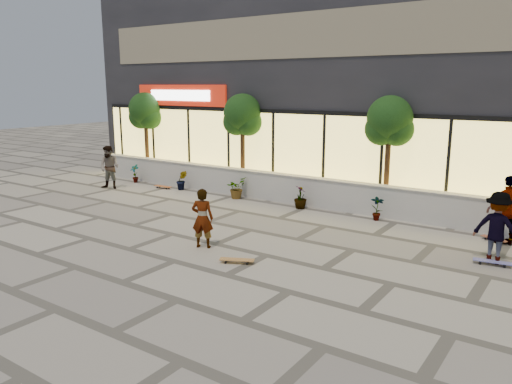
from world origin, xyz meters
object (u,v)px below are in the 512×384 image
Objects in this scene: tree_west at (145,113)px; tree_midwest at (242,117)px; skater_center at (202,218)px; skater_right_near at (508,211)px; skateboard_left at (163,186)px; tree_mideast at (389,124)px; skater_left at (110,167)px; skateboard_right_near at (495,239)px; skateboard_right_far at (492,262)px; skater_right_far at (497,228)px; skateboard_center at (237,260)px.

tree_west is 5.50m from tree_midwest.
skater_right_near is at bearing -168.53° from skater_center.
skater_center reaches higher than skateboard_left.
tree_west is 2.45× the size of skater_center.
tree_mideast is 2.19× the size of skater_left.
tree_mideast is 5.09× the size of skateboard_right_near.
tree_west is at bearing -60.72° from skater_center.
skateboard_right_near is 0.87× the size of skateboard_right_far.
skater_right_far is 2.09× the size of skateboard_left.
skater_left reaches higher than skateboard_right_far.
skater_center is at bearing -112.04° from tree_mideast.
skateboard_left is 12.75m from skateboard_right_near.
skateboard_center is at bearing 16.27° from skater_right_near.
tree_mideast is at bearing 130.20° from skateboard_right_far.
skater_left reaches higher than skateboard_center.
tree_mideast is 4.95m from skateboard_right_near.
tree_west is at bearing 146.25° from skateboard_left.
skateboard_right_near is (3.71, -1.50, -2.91)m from tree_mideast.
skater_right_far is (6.62, 3.12, 0.08)m from skater_center.
skateboard_right_far is at bearing -11.38° from skateboard_left.
tree_midwest is 8.95m from skateboard_center.
tree_midwest is (5.50, 0.00, 0.00)m from tree_west.
skater_right_far is 0.83m from skateboard_right_far.
skater_center is at bearing -164.39° from skateboard_right_far.
tree_midwest and tree_mideast have the same top height.
skateboard_center is at bearing -108.00° from skateboard_right_near.
tree_west is at bearing 84.71° from skater_left.
tree_west and tree_mideast have the same top height.
skater_right_far is at bearing 60.90° from skater_right_near.
skater_center is 1.87× the size of skateboard_center.
tree_midwest is at bearing -9.88° from skater_right_far.
skater_left reaches higher than skateboard_right_near.
skateboard_right_far is at bearing -19.67° from tree_midwest.
skateboard_center reaches higher than skateboard_right_near.
tree_west is at bearing 180.00° from tree_midwest.
skater_right_near is at bearing 19.91° from skateboard_center.
skater_left is (-4.83, -2.76, -2.09)m from tree_midwest.
skateboard_right_far reaches higher than skateboard_right_near.
skateboard_right_far reaches higher than skateboard_center.
tree_mideast reaches higher than skater_right_far.
tree_midwest reaches higher than skateboard_right_far.
skater_left is 10.57m from skateboard_center.
tree_midwest is 11.01m from skateboard_right_far.
skateboard_center reaches higher than skateboard_left.
skateboard_left is at bearing 162.95° from skateboard_right_far.
skater_right_near is at bearing -6.08° from tree_west.
skater_left is at bearing -165.71° from tree_mideast.
skater_left is (0.67, -2.76, -2.09)m from tree_west.
skateboard_left is 13.21m from skateboard_right_far.
tree_west reaches higher than skateboard_left.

